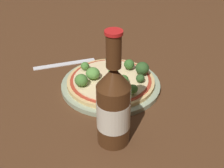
% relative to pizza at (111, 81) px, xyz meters
% --- Properties ---
extents(ground_plane, '(3.00, 3.00, 0.00)m').
position_rel_pizza_xyz_m(ground_plane, '(-0.01, -0.00, -0.02)').
color(ground_plane, '#4C2D19').
extents(plate, '(0.26, 0.26, 0.01)m').
position_rel_pizza_xyz_m(plate, '(-0.00, 0.00, -0.01)').
color(plate, '#93A384').
rests_on(plate, ground_plane).
extents(pizza, '(0.23, 0.23, 0.01)m').
position_rel_pizza_xyz_m(pizza, '(0.00, 0.00, 0.00)').
color(pizza, tan).
rests_on(pizza, plate).
extents(broccoli_floret_0, '(0.04, 0.04, 0.04)m').
position_rel_pizza_xyz_m(broccoli_floret_0, '(0.03, 0.07, 0.03)').
color(broccoli_floret_0, '#6B8E51').
rests_on(broccoli_floret_0, pizza).
extents(broccoli_floret_1, '(0.03, 0.03, 0.03)m').
position_rel_pizza_xyz_m(broccoli_floret_1, '(-0.00, 0.01, 0.02)').
color(broccoli_floret_1, '#6B8E51').
rests_on(broccoli_floret_1, pizza).
extents(broccoli_floret_2, '(0.03, 0.03, 0.03)m').
position_rel_pizza_xyz_m(broccoli_floret_2, '(0.04, -0.03, 0.02)').
color(broccoli_floret_2, '#6B8E51').
rests_on(broccoli_floret_2, pizza).
extents(broccoli_floret_3, '(0.04, 0.04, 0.03)m').
position_rel_pizza_xyz_m(broccoli_floret_3, '(-0.03, -0.04, 0.02)').
color(broccoli_floret_3, '#6B8E51').
rests_on(broccoli_floret_3, pizza).
extents(broccoli_floret_4, '(0.03, 0.03, 0.03)m').
position_rel_pizza_xyz_m(broccoli_floret_4, '(-0.02, -0.08, 0.02)').
color(broccoli_floret_4, '#6B8E51').
rests_on(broccoli_floret_4, pizza).
extents(broccoli_floret_5, '(0.02, 0.02, 0.03)m').
position_rel_pizza_xyz_m(broccoli_floret_5, '(0.09, -0.01, 0.02)').
color(broccoli_floret_5, '#6B8E51').
rests_on(broccoli_floret_5, pizza).
extents(broccoli_floret_6, '(0.03, 0.03, 0.03)m').
position_rel_pizza_xyz_m(broccoli_floret_6, '(-0.06, 0.04, 0.02)').
color(broccoli_floret_6, '#6B8E51').
rests_on(broccoli_floret_6, pizza).
extents(broccoli_floret_7, '(0.03, 0.03, 0.03)m').
position_rel_pizza_xyz_m(broccoli_floret_7, '(-0.00, 0.06, 0.02)').
color(broccoli_floret_7, '#6B8E51').
rests_on(broccoli_floret_7, pizza).
extents(broccoli_floret_8, '(0.02, 0.02, 0.02)m').
position_rel_pizza_xyz_m(broccoli_floret_8, '(-0.08, -0.03, 0.02)').
color(broccoli_floret_8, '#6B8E51').
rests_on(broccoli_floret_8, pizza).
extents(broccoli_floret_9, '(0.03, 0.03, 0.02)m').
position_rel_pizza_xyz_m(broccoli_floret_9, '(0.04, 0.01, 0.02)').
color(broccoli_floret_9, '#6B8E51').
rests_on(broccoli_floret_9, pizza).
extents(broccoli_floret_10, '(0.02, 0.02, 0.02)m').
position_rel_pizza_xyz_m(broccoli_floret_10, '(0.06, 0.05, 0.02)').
color(broccoli_floret_10, '#6B8E51').
rests_on(broccoli_floret_10, pizza).
extents(beer_bottle, '(0.07, 0.07, 0.25)m').
position_rel_pizza_xyz_m(beer_bottle, '(0.16, -0.11, 0.07)').
color(beer_bottle, '#472814').
rests_on(beer_bottle, ground_plane).
extents(fork, '(0.07, 0.18, 0.00)m').
position_rel_pizza_xyz_m(fork, '(-0.17, -0.04, -0.02)').
color(fork, silver).
rests_on(fork, ground_plane).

